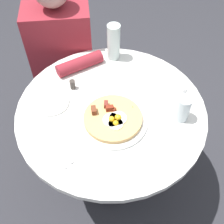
{
  "coord_description": "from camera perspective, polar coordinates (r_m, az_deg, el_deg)",
  "views": [
    {
      "loc": [
        0.09,
        0.87,
        1.76
      ],
      "look_at": [
        -0.0,
        0.04,
        0.74
      ],
      "focal_mm": 44.9,
      "sensor_mm": 36.0,
      "label": 1
    }
  ],
  "objects": [
    {
      "name": "ground_plane",
      "position": [
        1.97,
        -0.13,
        -12.71
      ],
      "size": [
        6.0,
        6.0,
        0.0
      ],
      "primitive_type": "plane",
      "color": "#2D2D33"
    },
    {
      "name": "dining_table",
      "position": [
        1.5,
        -0.17,
        -3.4
      ],
      "size": [
        0.92,
        0.92,
        0.72
      ],
      "color": "silver",
      "rests_on": "ground_plane"
    },
    {
      "name": "person_seated",
      "position": [
        1.91,
        -9.63,
        8.97
      ],
      "size": [
        0.44,
        0.48,
        1.14
      ],
      "color": "#2D2D33",
      "rests_on": "ground_plane"
    },
    {
      "name": "pizza_plate",
      "position": [
        1.31,
        0.19,
        -1.7
      ],
      "size": [
        0.33,
        0.33,
        0.01
      ],
      "primitive_type": "cylinder",
      "color": "white",
      "rests_on": "dining_table"
    },
    {
      "name": "breakfast_pizza",
      "position": [
        1.29,
        0.17,
        -1.21
      ],
      "size": [
        0.27,
        0.27,
        0.05
      ],
      "color": "tan",
      "rests_on": "pizza_plate"
    },
    {
      "name": "bread_plate",
      "position": [
        1.41,
        -12.24,
        1.89
      ],
      "size": [
        0.17,
        0.17,
        0.01
      ],
      "primitive_type": "cylinder",
      "color": "white",
      "rests_on": "dining_table"
    },
    {
      "name": "napkin",
      "position": [
        1.24,
        -11.36,
        -8.15
      ],
      "size": [
        0.22,
        0.22,
        0.0
      ],
      "primitive_type": "cube",
      "rotation": [
        0.0,
        0.0,
        2.25
      ],
      "color": "white",
      "rests_on": "dining_table"
    },
    {
      "name": "fork",
      "position": [
        1.23,
        -12.06,
        -8.53
      ],
      "size": [
        0.12,
        0.15,
        0.0
      ],
      "primitive_type": "cube",
      "rotation": [
        0.0,
        0.0,
        2.25
      ],
      "color": "silver",
      "rests_on": "napkin"
    },
    {
      "name": "knife",
      "position": [
        1.24,
        -10.74,
        -7.55
      ],
      "size": [
        0.12,
        0.15,
        0.0
      ],
      "primitive_type": "cube",
      "rotation": [
        0.0,
        0.0,
        2.25
      ],
      "color": "silver",
      "rests_on": "napkin"
    },
    {
      "name": "water_glass",
      "position": [
        1.32,
        14.22,
        0.67
      ],
      "size": [
        0.07,
        0.07,
        0.13
      ],
      "primitive_type": "cylinder",
      "color": "silver",
      "rests_on": "dining_table"
    },
    {
      "name": "water_bottle",
      "position": [
        1.57,
        0.33,
        14.05
      ],
      "size": [
        0.07,
        0.07,
        0.21
      ],
      "primitive_type": "cylinder",
      "color": "silver",
      "rests_on": "dining_table"
    },
    {
      "name": "salt_shaker",
      "position": [
        1.44,
        14.42,
        3.96
      ],
      "size": [
        0.03,
        0.03,
        0.06
      ],
      "primitive_type": "cylinder",
      "color": "white",
      "rests_on": "dining_table"
    },
    {
      "name": "pepper_shaker",
      "position": [
        1.45,
        -8.03,
        5.57
      ],
      "size": [
        0.03,
        0.03,
        0.05
      ],
      "primitive_type": "cylinder",
      "color": "#3F3833",
      "rests_on": "dining_table"
    }
  ]
}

